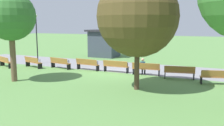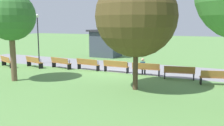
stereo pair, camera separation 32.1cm
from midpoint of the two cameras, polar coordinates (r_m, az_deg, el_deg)
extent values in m
plane|color=#5B8C47|center=(18.69, 1.48, -2.10)|extent=(120.00, 120.00, 0.00)
cube|color=gray|center=(20.80, 4.10, -0.98)|extent=(33.37, 4.95, 0.01)
cube|color=#B27538|center=(22.66, -22.45, 0.32)|extent=(1.97, 1.13, 0.04)
cube|color=#B27538|center=(22.56, -22.96, 0.88)|extent=(1.85, 0.82, 0.40)
cube|color=black|center=(23.55, -23.19, 0.00)|extent=(0.20, 0.37, 0.43)
cylinder|color=black|center=(23.50, -23.20, 0.96)|extent=(0.06, 0.06, 0.30)
cube|color=black|center=(21.85, -21.58, -0.54)|extent=(0.20, 0.37, 0.43)
cylinder|color=black|center=(21.80, -21.59, 0.49)|extent=(0.06, 0.06, 0.30)
cube|color=#B27538|center=(21.62, -16.92, 0.23)|extent=(1.99, 0.97, 0.04)
cube|color=#B27538|center=(21.49, -17.41, 0.81)|extent=(1.90, 0.65, 0.40)
cube|color=black|center=(22.44, -18.11, -0.12)|extent=(0.16, 0.38, 0.43)
cylinder|color=black|center=(22.39, -18.11, 0.88)|extent=(0.05, 0.05, 0.30)
cube|color=black|center=(20.89, -15.59, -0.66)|extent=(0.16, 0.38, 0.43)
cylinder|color=black|center=(20.84, -15.59, 0.42)|extent=(0.05, 0.05, 0.30)
cube|color=#B27538|center=(20.59, -11.12, 0.03)|extent=(2.00, 0.80, 0.04)
cube|color=#B27538|center=(20.42, -11.55, 0.63)|extent=(1.93, 0.47, 0.40)
cube|color=black|center=(21.30, -12.76, -0.36)|extent=(0.13, 0.38, 0.43)
cylinder|color=black|center=(21.26, -12.76, 0.69)|extent=(0.05, 0.05, 0.30)
cube|color=black|center=(19.97, -9.33, -0.87)|extent=(0.13, 0.38, 0.43)
cylinder|color=black|center=(19.92, -9.32, 0.25)|extent=(0.05, 0.05, 0.30)
cube|color=#B27538|center=(19.58, -5.00, -0.29)|extent=(1.98, 0.62, 0.04)
cube|color=#B27538|center=(19.38, -5.35, 0.33)|extent=(1.95, 0.29, 0.40)
cube|color=black|center=(20.16, -7.09, -0.73)|extent=(0.10, 0.38, 0.43)
cylinder|color=black|center=(20.12, -7.08, 0.39)|extent=(0.05, 0.05, 0.30)
cube|color=black|center=(19.11, -2.77, -1.21)|extent=(0.10, 0.38, 0.43)
cylinder|color=black|center=(19.06, -2.74, -0.03)|extent=(0.05, 0.05, 0.30)
cube|color=#B27538|center=(18.61, 1.49, -0.75)|extent=(1.95, 0.44, 0.04)
cube|color=#B27538|center=(18.39, 1.24, -0.10)|extent=(1.95, 0.10, 0.40)
cube|color=black|center=(19.03, -1.03, -1.24)|extent=(0.06, 0.37, 0.43)
cylinder|color=black|center=(18.98, -1.00, -0.06)|extent=(0.04, 0.04, 0.30)
cube|color=black|center=(18.30, 4.10, -1.67)|extent=(0.06, 0.37, 0.43)
cylinder|color=black|center=(18.25, 4.13, -0.44)|extent=(0.04, 0.04, 0.30)
cube|color=#B27538|center=(17.68, 8.37, -1.35)|extent=(1.98, 0.62, 0.04)
cube|color=#B27538|center=(17.45, 8.26, -0.68)|extent=(1.95, 0.29, 0.40)
cube|color=black|center=(17.93, 5.49, -1.91)|extent=(0.10, 0.38, 0.43)
cylinder|color=black|center=(17.88, 5.53, -0.66)|extent=(0.05, 0.05, 0.30)
cube|color=black|center=(17.57, 11.27, -2.27)|extent=(0.10, 0.38, 0.43)
cylinder|color=black|center=(17.52, 11.32, -0.99)|extent=(0.05, 0.05, 0.30)
cube|color=#B27538|center=(16.83, 15.69, -2.12)|extent=(2.00, 0.80, 0.04)
cube|color=#B27538|center=(16.59, 15.74, -1.43)|extent=(1.93, 0.47, 0.40)
cube|color=black|center=(16.87, 12.55, -2.78)|extent=(0.13, 0.38, 0.43)
cylinder|color=black|center=(16.82, 12.60, -1.44)|extent=(0.05, 0.05, 0.30)
cube|color=black|center=(16.92, 18.76, -3.01)|extent=(0.13, 0.38, 0.43)
cylinder|color=black|center=(16.86, 18.82, -1.68)|extent=(0.05, 0.05, 0.30)
cube|color=#B27538|center=(16.06, 23.48, -3.06)|extent=(1.99, 0.97, 0.04)
cube|color=#B27538|center=(15.82, 23.71, -2.35)|extent=(1.90, 0.65, 0.40)
cube|color=black|center=(15.90, 20.23, -3.84)|extent=(0.16, 0.38, 0.43)
cylinder|color=black|center=(15.84, 20.29, -2.43)|extent=(0.05, 0.05, 0.30)
cube|color=navy|center=(17.67, 7.55, -0.51)|extent=(0.34, 0.23, 0.50)
sphere|color=tan|center=(17.63, 7.59, 0.75)|extent=(0.22, 0.22, 0.22)
cylinder|color=#23232D|center=(17.91, 7.38, -1.26)|extent=(0.16, 0.37, 0.13)
cylinder|color=#23232D|center=(18.12, 7.49, -1.83)|extent=(0.12, 0.12, 0.43)
cylinder|color=#23232D|center=(17.87, 7.94, -1.29)|extent=(0.16, 0.37, 0.13)
cylinder|color=#23232D|center=(18.09, 8.05, -1.87)|extent=(0.12, 0.12, 0.43)
cylinder|color=brown|center=(16.76, -21.24, 1.35)|extent=(0.35, 0.35, 3.08)
sphere|color=#336B2D|center=(16.64, -21.74, 10.00)|extent=(3.04, 3.04, 3.04)
cylinder|color=#4C3828|center=(13.63, 6.08, -0.80)|extent=(0.28, 0.28, 2.57)
sphere|color=#4C3D1E|center=(13.44, 6.28, 10.65)|extent=(4.38, 4.38, 4.38)
cylinder|color=black|center=(23.52, -16.19, 4.94)|extent=(0.10, 0.10, 4.16)
sphere|color=white|center=(23.49, -16.43, 10.35)|extent=(0.32, 0.32, 0.32)
cube|color=#38424C|center=(27.36, -1.08, 4.34)|extent=(2.95, 2.38, 2.76)
cube|color=#28282D|center=(27.28, -1.09, 7.44)|extent=(3.46, 2.90, 0.20)
camera|label=1|loc=(0.16, -89.49, 0.08)|focal=39.84mm
camera|label=2|loc=(0.16, 90.51, -0.08)|focal=39.84mm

